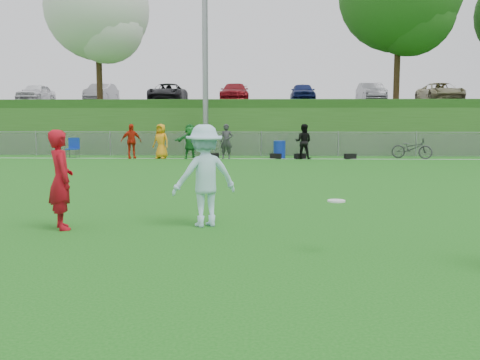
# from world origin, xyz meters

# --- Properties ---
(ground) EXTENTS (120.00, 120.00, 0.00)m
(ground) POSITION_xyz_m (0.00, 0.00, 0.00)
(ground) COLOR #176014
(ground) RESTS_ON ground
(sideline_far) EXTENTS (60.00, 0.10, 0.01)m
(sideline_far) POSITION_xyz_m (0.00, 18.00, 0.01)
(sideline_far) COLOR white
(sideline_far) RESTS_ON ground
(fence) EXTENTS (58.00, 0.06, 1.30)m
(fence) POSITION_xyz_m (0.00, 20.00, 0.65)
(fence) COLOR gray
(fence) RESTS_ON ground
(light_pole) EXTENTS (1.20, 0.40, 12.15)m
(light_pole) POSITION_xyz_m (-3.00, 20.80, 6.71)
(light_pole) COLOR gray
(light_pole) RESTS_ON ground
(berm) EXTENTS (120.00, 18.00, 3.00)m
(berm) POSITION_xyz_m (0.00, 31.00, 1.50)
(berm) COLOR #215116
(berm) RESTS_ON ground
(parking_lot) EXTENTS (120.00, 12.00, 0.10)m
(parking_lot) POSITION_xyz_m (0.00, 33.00, 3.05)
(parking_lot) COLOR black
(parking_lot) RESTS_ON berm
(tree_white_flowering) EXTENTS (6.30, 6.30, 8.78)m
(tree_white_flowering) POSITION_xyz_m (-9.84, 24.92, 8.32)
(tree_white_flowering) COLOR black
(tree_white_flowering) RESTS_ON berm
(car_row) EXTENTS (32.04, 5.18, 1.44)m
(car_row) POSITION_xyz_m (-1.17, 32.00, 3.82)
(car_row) COLOR white
(car_row) RESTS_ON parking_lot
(spectator_row) EXTENTS (9.45, 1.01, 1.69)m
(spectator_row) POSITION_xyz_m (-2.84, 18.00, 0.85)
(spectator_row) COLOR red
(spectator_row) RESTS_ON ground
(gear_bags) EXTENTS (7.31, 0.51, 0.26)m
(gear_bags) POSITION_xyz_m (1.15, 18.10, 0.13)
(gear_bags) COLOR black
(gear_bags) RESTS_ON ground
(player_red_left) EXTENTS (0.70, 0.78, 1.78)m
(player_red_left) POSITION_xyz_m (-3.53, 1.32, 0.89)
(player_red_left) COLOR #AC0B18
(player_red_left) RESTS_ON ground
(player_blue) EXTENTS (1.39, 1.14, 1.87)m
(player_blue) POSITION_xyz_m (-1.00, 1.69, 0.93)
(player_blue) COLOR #AEDEF1
(player_blue) RESTS_ON ground
(frisbee) EXTENTS (0.26, 0.26, 0.02)m
(frisbee) POSITION_xyz_m (1.14, -0.25, 0.78)
(frisbee) COLOR white
(frisbee) RESTS_ON ground
(recycling_bin) EXTENTS (0.68, 0.68, 0.87)m
(recycling_bin) POSITION_xyz_m (0.90, 18.31, 0.43)
(recycling_bin) COLOR #0E299D
(recycling_bin) RESTS_ON ground
(camp_chair) EXTENTS (0.57, 0.58, 1.00)m
(camp_chair) POSITION_xyz_m (-9.41, 18.29, 0.29)
(camp_chair) COLOR #0D2D97
(camp_chair) RESTS_ON ground
(bicycle) EXTENTS (2.05, 1.44, 1.02)m
(bicycle) POSITION_xyz_m (7.37, 18.44, 0.51)
(bicycle) COLOR #2E2F31
(bicycle) RESTS_ON ground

